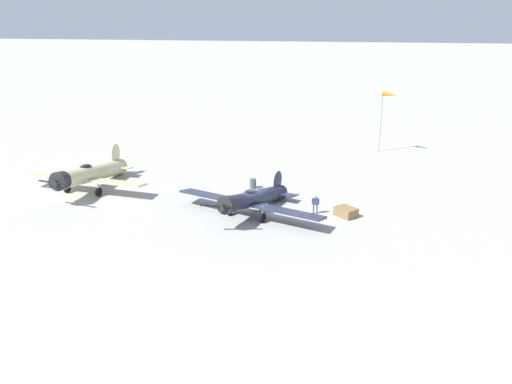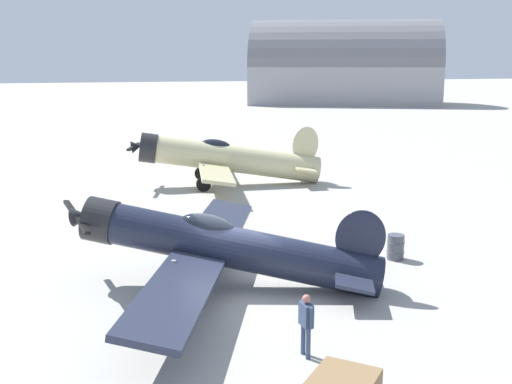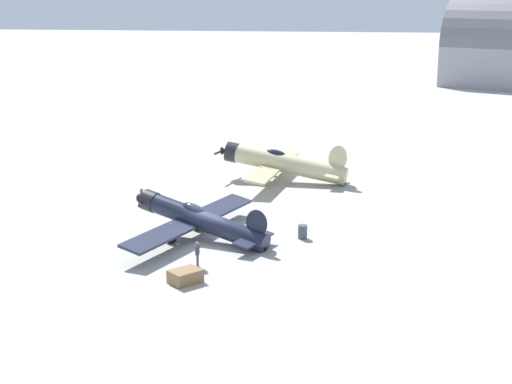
{
  "view_description": "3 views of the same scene",
  "coord_description": "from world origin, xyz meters",
  "px_view_note": "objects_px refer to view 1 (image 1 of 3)",
  "views": [
    {
      "loc": [
        -5.76,
        42.15,
        16.69
      ],
      "look_at": [
        0.0,
        0.0,
        1.8
      ],
      "focal_mm": 38.55,
      "sensor_mm": 36.0,
      "label": 1
    },
    {
      "loc": [
        -17.54,
        4.68,
        6.91
      ],
      "look_at": [
        6.39,
        -2.55,
        1.6
      ],
      "focal_mm": 43.2,
      "sensor_mm": 36.0,
      "label": 2
    },
    {
      "loc": [
        -48.73,
        -8.64,
        16.42
      ],
      "look_at": [
        6.39,
        -2.55,
        1.6
      ],
      "focal_mm": 57.02,
      "sensor_mm": 36.0,
      "label": 3
    }
  ],
  "objects_px": {
    "ground_crew_mechanic": "(315,203)",
    "airplane_mid_apron": "(90,174)",
    "fuel_drum": "(253,184)",
    "windsock_mast": "(389,97)",
    "airplane_foreground": "(253,199)",
    "equipment_crate": "(346,212)"
  },
  "relations": [
    {
      "from": "airplane_mid_apron",
      "to": "ground_crew_mechanic",
      "type": "distance_m",
      "value": 21.11
    },
    {
      "from": "ground_crew_mechanic",
      "to": "equipment_crate",
      "type": "relative_size",
      "value": 0.75
    },
    {
      "from": "equipment_crate",
      "to": "windsock_mast",
      "type": "height_order",
      "value": "windsock_mast"
    },
    {
      "from": "airplane_mid_apron",
      "to": "fuel_drum",
      "type": "distance_m",
      "value": 15.12
    },
    {
      "from": "airplane_mid_apron",
      "to": "equipment_crate",
      "type": "relative_size",
      "value": 5.71
    },
    {
      "from": "airplane_mid_apron",
      "to": "ground_crew_mechanic",
      "type": "bearing_deg",
      "value": 91.03
    },
    {
      "from": "windsock_mast",
      "to": "ground_crew_mechanic",
      "type": "bearing_deg",
      "value": 70.05
    },
    {
      "from": "airplane_mid_apron",
      "to": "ground_crew_mechanic",
      "type": "relative_size",
      "value": 7.57
    },
    {
      "from": "airplane_mid_apron",
      "to": "fuel_drum",
      "type": "height_order",
      "value": "airplane_mid_apron"
    },
    {
      "from": "airplane_foreground",
      "to": "windsock_mast",
      "type": "xyz_separation_m",
      "value": [
        -12.41,
        -21.05,
        5.1
      ]
    },
    {
      "from": "airplane_foreground",
      "to": "ground_crew_mechanic",
      "type": "height_order",
      "value": "airplane_foreground"
    },
    {
      "from": "airplane_foreground",
      "to": "windsock_mast",
      "type": "relative_size",
      "value": 1.79
    },
    {
      "from": "equipment_crate",
      "to": "windsock_mast",
      "type": "relative_size",
      "value": 0.29
    },
    {
      "from": "ground_crew_mechanic",
      "to": "fuel_drum",
      "type": "xyz_separation_m",
      "value": [
        6.0,
        -5.77,
        -0.5
      ]
    },
    {
      "from": "equipment_crate",
      "to": "fuel_drum",
      "type": "distance_m",
      "value": 10.41
    },
    {
      "from": "airplane_foreground",
      "to": "ground_crew_mechanic",
      "type": "xyz_separation_m",
      "value": [
        -5.08,
        -0.85,
        -0.39
      ]
    },
    {
      "from": "equipment_crate",
      "to": "fuel_drum",
      "type": "bearing_deg",
      "value": -35.24
    },
    {
      "from": "airplane_foreground",
      "to": "windsock_mast",
      "type": "bearing_deg",
      "value": 172.35
    },
    {
      "from": "ground_crew_mechanic",
      "to": "airplane_mid_apron",
      "type": "bearing_deg",
      "value": -103.0
    },
    {
      "from": "airplane_mid_apron",
      "to": "ground_crew_mechanic",
      "type": "xyz_separation_m",
      "value": [
        -20.86,
        3.21,
        -0.6
      ]
    },
    {
      "from": "airplane_foreground",
      "to": "fuel_drum",
      "type": "relative_size",
      "value": 14.04
    },
    {
      "from": "windsock_mast",
      "to": "airplane_mid_apron",
      "type": "bearing_deg",
      "value": 31.08
    }
  ]
}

